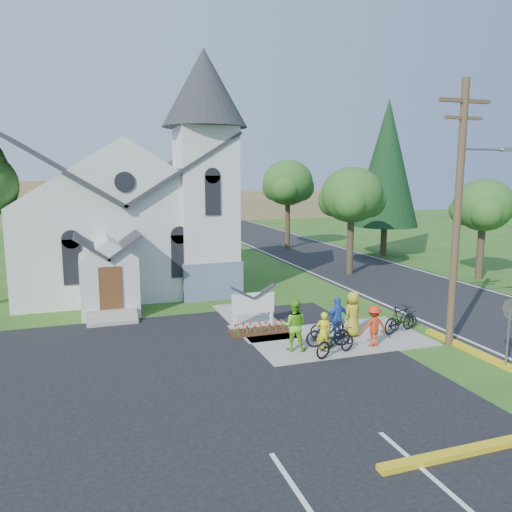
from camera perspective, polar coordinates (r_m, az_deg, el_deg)
name	(u,v)px	position (r m, az deg, el deg)	size (l,w,h in m)	color
ground	(309,347)	(19.63, 6.09, -10.31)	(120.00, 120.00, 0.00)	#2C5A19
parking_lot	(127,394)	(16.15, -14.58, -15.01)	(20.00, 16.00, 0.02)	black
road	(347,265)	(37.00, 10.35, -1.01)	(8.00, 90.00, 0.02)	black
sidewalk	(338,338)	(20.68, 9.32, -9.27)	(7.00, 4.00, 0.05)	gray
church	(130,198)	(29.33, -14.26, 6.47)	(12.35, 12.00, 13.00)	silver
church_sign	(253,304)	(21.74, -0.33, -5.46)	(2.20, 0.40, 1.70)	gray
flower_bed	(260,332)	(21.20, 0.46, -8.64)	(2.60, 1.10, 0.07)	#341D0E
utility_pole	(459,206)	(20.21, 22.21, 5.31)	(3.45, 0.28, 10.00)	#493624
stop_sign	(510,319)	(18.90, 27.07, -6.43)	(0.11, 0.76, 2.48)	gray
tree_road_near	(352,195)	(33.09, 10.88, 6.82)	(4.00, 4.00, 7.05)	#3B2C20
tree_road_mid	(288,183)	(44.09, 3.66, 8.32)	(4.40, 4.40, 7.80)	#3B2C20
tree_road_far	(484,206)	(34.08, 24.58, 5.25)	(3.60, 3.60, 6.30)	#3B2C20
conifer	(387,164)	(41.59, 14.73, 10.18)	(5.20, 5.20, 12.40)	#3B2C20
distant_hills	(167,204)	(74.04, -10.18, 5.83)	(61.00, 10.00, 5.60)	olive
cyclist_0	(324,332)	(18.80, 7.72, -8.61)	(0.56, 0.37, 1.53)	gold
bike_0	(335,342)	(18.63, 9.03, -9.64)	(0.68, 1.94, 1.02)	black
cyclist_1	(294,325)	(18.82, 4.36, -7.88)	(0.94, 0.73, 1.93)	#6CC224
bike_1	(328,333)	(19.43, 8.26, -8.76)	(0.50, 1.76, 1.06)	black
cyclist_2	(337,318)	(20.18, 9.28, -7.04)	(1.03, 0.43, 1.76)	blue
bike_2	(327,326)	(20.71, 8.14, -7.88)	(0.58, 1.65, 0.87)	black
cyclist_3	(374,326)	(19.78, 13.29, -7.77)	(1.03, 0.59, 1.59)	red
bike_3	(400,319)	(21.73, 16.12, -6.95)	(0.54, 1.91, 1.15)	black
cyclist_4	(353,314)	(20.74, 11.00, -6.53)	(0.90, 0.59, 1.84)	gold
bike_4	(404,320)	(22.29, 16.52, -7.02)	(0.53, 1.52, 0.80)	black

